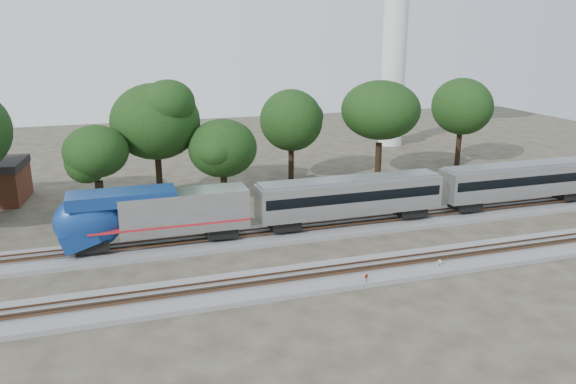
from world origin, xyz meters
The scene contains 12 objects.
ground centered at (0.00, 0.00, 0.00)m, with size 160.00×160.00×0.00m, color #383328.
track_far centered at (0.00, 6.00, 0.21)m, with size 160.00×5.00×0.73m.
track_near centered at (0.00, -4.00, 0.21)m, with size 160.00×5.00×0.73m.
switch_stand_red centered at (3.09, -6.28, 0.67)m, with size 0.32×0.16×1.04m.
switch_stand_white centered at (9.88, -5.35, 0.61)m, with size 0.30×0.06×0.95m.
switch_lever centered at (6.83, -6.03, 0.15)m, with size 0.50×0.30×0.30m, color #512D19.
tree_2 centered at (-15.55, 17.51, 6.67)m, with size 6.81×6.81×9.60m.
tree_3 centered at (-9.28, 20.79, 8.90)m, with size 9.06×9.06×12.77m.
tree_4 centered at (-2.69, 17.56, 6.18)m, with size 6.31×6.31×8.89m.
tree_5 centered at (7.18, 24.19, 7.76)m, with size 7.91×7.91×11.15m.
tree_6 centered at (17.97, 21.72, 8.87)m, with size 9.04×9.04×12.74m.
tree_7 centered at (32.30, 25.55, 8.29)m, with size 8.44×8.44×11.90m.
Camera 1 is at (-14.01, -40.71, 18.29)m, focal length 35.00 mm.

